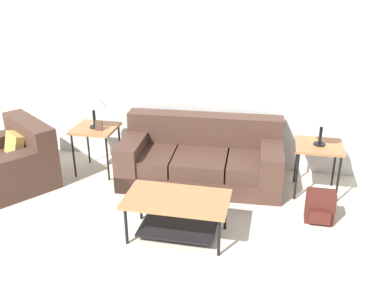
% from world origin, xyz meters
% --- Properties ---
extents(wall_back, '(8.76, 0.06, 2.60)m').
position_xyz_m(wall_back, '(0.00, 4.40, 1.30)').
color(wall_back, silver).
rests_on(wall_back, ground_plane).
extents(couch, '(2.09, 1.04, 0.82)m').
position_xyz_m(couch, '(-0.09, 3.84, 0.29)').
color(couch, '#4C3328').
rests_on(couch, ground_plane).
extents(armchair, '(1.40, 1.37, 0.80)m').
position_xyz_m(armchair, '(-2.46, 3.27, 0.29)').
color(armchair, '#4C3328').
rests_on(armchair, ground_plane).
extents(coffee_table, '(1.07, 0.59, 0.46)m').
position_xyz_m(coffee_table, '(-0.11, 2.56, 0.34)').
color(coffee_table, '#A87042').
rests_on(coffee_table, ground_plane).
extents(side_table_left, '(0.56, 0.53, 0.65)m').
position_xyz_m(side_table_left, '(-1.53, 3.82, 0.58)').
color(side_table_left, '#A87042').
rests_on(side_table_left, ground_plane).
extents(side_table_right, '(0.56, 0.53, 0.65)m').
position_xyz_m(side_table_right, '(1.35, 3.82, 0.58)').
color(side_table_right, '#A87042').
rests_on(side_table_right, ground_plane).
extents(table_lamp_left, '(0.33, 0.33, 0.51)m').
position_xyz_m(table_lamp_left, '(-1.53, 3.82, 1.04)').
color(table_lamp_left, black).
rests_on(table_lamp_left, side_table_left).
extents(table_lamp_right, '(0.33, 0.33, 0.51)m').
position_xyz_m(table_lamp_right, '(1.35, 3.82, 1.04)').
color(table_lamp_right, black).
rests_on(table_lamp_right, side_table_right).
extents(backpack, '(0.31, 0.25, 0.37)m').
position_xyz_m(backpack, '(1.36, 3.15, 0.18)').
color(backpack, '#4C1E19').
rests_on(backpack, ground_plane).
extents(picture_frame, '(0.10, 0.04, 0.13)m').
position_xyz_m(picture_frame, '(-1.43, 3.74, 0.71)').
color(picture_frame, '#4C3828').
rests_on(picture_frame, side_table_left).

